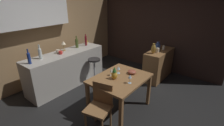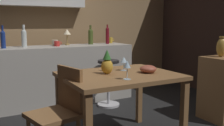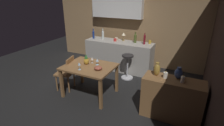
% 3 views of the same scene
% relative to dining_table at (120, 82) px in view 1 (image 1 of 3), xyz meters
% --- Properties ---
extents(ground_plane, '(9.00, 9.00, 0.00)m').
position_rel_dining_table_xyz_m(ground_plane, '(-0.04, 0.30, -0.65)').
color(ground_plane, black).
extents(wall_kitchen_back, '(5.20, 0.33, 2.60)m').
position_rel_dining_table_xyz_m(wall_kitchen_back, '(-0.10, 2.38, 0.77)').
color(wall_kitchen_back, '#9E7A51').
rests_on(wall_kitchen_back, ground_plane).
extents(wall_side_right, '(0.10, 4.40, 2.60)m').
position_rel_dining_table_xyz_m(wall_side_right, '(2.51, 0.60, 0.65)').
color(wall_side_right, '#33231E').
rests_on(wall_side_right, ground_plane).
extents(dining_table, '(1.13, 0.89, 0.74)m').
position_rel_dining_table_xyz_m(dining_table, '(0.00, 0.00, 0.00)').
color(dining_table, olive).
rests_on(dining_table, ground_plane).
extents(kitchen_counter, '(2.10, 0.60, 0.90)m').
position_rel_dining_table_xyz_m(kitchen_counter, '(-0.01, 1.70, -0.20)').
color(kitchen_counter, '#B2ADA3').
rests_on(kitchen_counter, ground_plane).
extents(sideboard_cabinet, '(1.10, 0.44, 0.82)m').
position_rel_dining_table_xyz_m(sideboard_cabinet, '(1.86, -0.02, -0.24)').
color(sideboard_cabinet, olive).
rests_on(sideboard_cabinet, ground_plane).
extents(chair_near_window, '(0.48, 0.48, 0.85)m').
position_rel_dining_table_xyz_m(chair_near_window, '(-0.64, -0.04, -0.17)').
color(chair_near_window, olive).
rests_on(chair_near_window, ground_plane).
extents(bar_stool, '(0.34, 0.34, 0.70)m').
position_rel_dining_table_xyz_m(bar_stool, '(0.48, 1.18, -0.27)').
color(bar_stool, '#262323').
rests_on(bar_stool, ground_plane).
extents(wine_glass_left, '(0.07, 0.07, 0.15)m').
position_rel_dining_table_xyz_m(wine_glass_left, '(-0.04, 0.19, 0.20)').
color(wine_glass_left, silver).
rests_on(wine_glass_left, dining_table).
extents(wine_glass_right, '(0.08, 0.08, 0.15)m').
position_rel_dining_table_xyz_m(wine_glass_right, '(0.13, 0.14, 0.21)').
color(wine_glass_right, silver).
rests_on(wine_glass_right, dining_table).
extents(wine_glass_center, '(0.07, 0.07, 0.17)m').
position_rel_dining_table_xyz_m(wine_glass_center, '(-0.07, -0.27, 0.22)').
color(wine_glass_center, silver).
rests_on(wine_glass_center, dining_table).
extents(pineapple_centerpiece, '(0.12, 0.12, 0.25)m').
position_rel_dining_table_xyz_m(pineapple_centerpiece, '(-0.11, 0.06, 0.20)').
color(pineapple_centerpiece, gold).
rests_on(pineapple_centerpiece, dining_table).
extents(fruit_bowl, '(0.17, 0.17, 0.08)m').
position_rel_dining_table_xyz_m(fruit_bowl, '(0.29, -0.09, 0.13)').
color(fruit_bowl, '#9E4C38').
rests_on(fruit_bowl, dining_table).
extents(wine_bottle_cobalt, '(0.07, 0.07, 0.32)m').
position_rel_dining_table_xyz_m(wine_bottle_cobalt, '(-0.91, 1.68, 0.39)').
color(wine_bottle_cobalt, navy).
rests_on(wine_bottle_cobalt, kitchen_counter).
extents(wine_bottle_ruby, '(0.06, 0.06, 0.33)m').
position_rel_dining_table_xyz_m(wine_bottle_ruby, '(0.76, 1.75, 0.41)').
color(wine_bottle_ruby, maroon).
rests_on(wine_bottle_ruby, kitchen_counter).
extents(wine_bottle_olive, '(0.08, 0.08, 0.32)m').
position_rel_dining_table_xyz_m(wine_bottle_olive, '(0.47, 1.79, 0.40)').
color(wine_bottle_olive, '#475623').
rests_on(wine_bottle_olive, kitchen_counter).
extents(wine_bottle_clear, '(0.08, 0.08, 0.33)m').
position_rel_dining_table_xyz_m(wine_bottle_clear, '(-0.61, 1.77, 0.40)').
color(wine_bottle_clear, silver).
rests_on(wine_bottle_clear, kitchen_counter).
extents(cup_mustard, '(0.11, 0.07, 0.10)m').
position_rel_dining_table_xyz_m(cup_mustard, '(0.89, 1.87, 0.31)').
color(cup_mustard, gold).
rests_on(cup_mustard, kitchen_counter).
extents(cup_cream, '(0.13, 0.09, 0.09)m').
position_rel_dining_table_xyz_m(cup_cream, '(-0.15, 1.79, 0.30)').
color(cup_cream, beige).
rests_on(cup_cream, kitchen_counter).
extents(cup_red, '(0.12, 0.08, 0.08)m').
position_rel_dining_table_xyz_m(cup_red, '(-0.14, 1.68, 0.29)').
color(cup_red, red).
rests_on(cup_red, kitchen_counter).
extents(counter_lamp, '(0.12, 0.12, 0.26)m').
position_rel_dining_table_xyz_m(counter_lamp, '(0.07, 1.84, 0.45)').
color(counter_lamp, '#A58447').
rests_on(counter_lamp, kitchen_counter).
extents(pillar_candle_tall, '(0.06, 0.06, 0.14)m').
position_rel_dining_table_xyz_m(pillar_candle_tall, '(1.99, -0.06, 0.23)').
color(pillar_candle_tall, white).
rests_on(pillar_candle_tall, sideboard_cabinet).
extents(pillar_candle_short, '(0.08, 0.08, 0.14)m').
position_rel_dining_table_xyz_m(pillar_candle_short, '(1.69, -0.02, 0.23)').
color(pillar_candle_short, white).
rests_on(pillar_candle_short, sideboard_cabinet).
extents(vase_brass, '(0.12, 0.12, 0.26)m').
position_rel_dining_table_xyz_m(vase_brass, '(1.52, 0.02, 0.30)').
color(vase_brass, '#B78C38').
rests_on(vase_brass, sideboard_cabinet).
extents(vase_ceramic_blue, '(0.15, 0.15, 0.22)m').
position_rel_dining_table_xyz_m(vase_ceramic_blue, '(1.91, 0.08, 0.28)').
color(vase_ceramic_blue, '#334C8C').
rests_on(vase_ceramic_blue, sideboard_cabinet).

